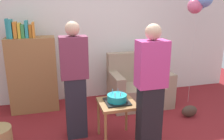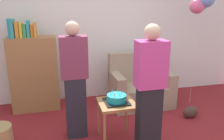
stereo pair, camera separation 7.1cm
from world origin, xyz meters
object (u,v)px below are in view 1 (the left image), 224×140
person_holding_cake (150,90)px  balloon_bunch (200,1)px  bookshelf (32,73)px  couch (139,87)px  side_table (117,108)px  birthday_cake (117,99)px  handbag (189,111)px  person_blowing_candles (75,81)px

person_holding_cake → balloon_bunch: size_ratio=0.79×
bookshelf → balloon_bunch: 3.15m
couch → side_table: couch is taller
bookshelf → person_holding_cake: person_holding_cake is taller
couch → bookshelf: bookshelf is taller
couch → birthday_cake: size_ratio=3.44×
handbag → birthday_cake: bearing=-166.0°
couch → balloon_bunch: bearing=-10.5°
side_table → birthday_cake: birthday_cake is taller
birthday_cake → handbag: bearing=14.0°
birthday_cake → balloon_bunch: balloon_bunch is taller
birthday_cake → side_table: bearing=-41.6°
couch → birthday_cake: bearing=-124.9°
balloon_bunch → person_blowing_candles: bearing=-164.7°
bookshelf → balloon_bunch: (2.89, -0.44, 1.18)m
couch → handbag: bearing=-49.3°
birthday_cake → person_blowing_candles: size_ratio=0.20×
person_holding_cake → balloon_bunch: bearing=-111.0°
handbag → balloon_bunch: size_ratio=0.14×
side_table → person_blowing_candles: 0.68m
couch → person_blowing_candles: bearing=-147.4°
bookshelf → person_holding_cake: 2.21m
birthday_cake → bookshelf: bearing=130.4°
balloon_bunch → bookshelf: bearing=171.3°
bookshelf → handbag: bookshelf is taller
couch → handbag: couch is taller
person_blowing_candles → couch: bearing=39.0°
couch → balloon_bunch: balloon_bunch is taller
side_table → handbag: (1.37, 0.34, -0.39)m
side_table → birthday_cake: size_ratio=1.79×
person_blowing_candles → person_holding_cake: 1.03m
person_blowing_candles → handbag: person_blowing_candles is taller
bookshelf → person_blowing_candles: person_blowing_candles is taller
bookshelf → balloon_bunch: bearing=-8.7°
person_holding_cake → person_blowing_candles: bearing=-6.4°
side_table → person_holding_cake: size_ratio=0.35×
bookshelf → handbag: bearing=-21.5°
person_holding_cake → handbag: size_ratio=5.82×
birthday_cake → couch: bearing=55.1°
side_table → balloon_bunch: bearing=26.7°
couch → balloon_bunch: size_ratio=0.54×
bookshelf → birthday_cake: bearing=-49.6°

